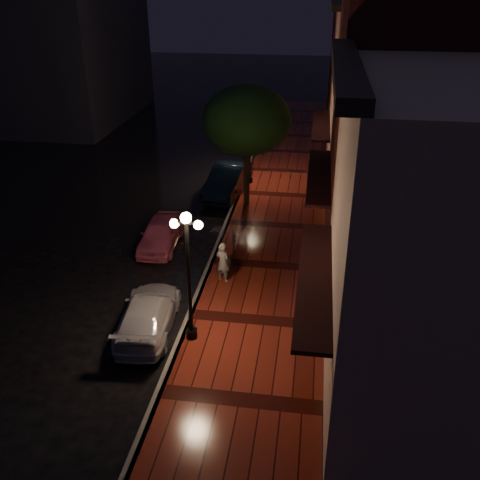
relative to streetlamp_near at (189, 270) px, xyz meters
The scene contains 15 objects.
ground 5.65m from the streetlamp_near, 94.00° to the left, with size 120.00×120.00×0.00m, color black.
sidewalk 5.91m from the streetlamp_near, 69.19° to the left, with size 4.50×60.00×0.15m, color #45130C.
curb 5.61m from the streetlamp_near, 94.00° to the left, with size 0.25×60.00×0.15m, color #595451.
storefront_near 6.92m from the streetlamp_near, ahead, with size 5.00×8.00×8.50m, color gray.
storefront_mid 10.08m from the streetlamp_near, 46.47° to the left, with size 5.00×8.00×11.00m, color #511914.
storefront_far 16.52m from the streetlamp_near, 66.09° to the left, with size 5.00×8.00×9.00m, color #8C5951.
storefront_extra 25.98m from the streetlamp_near, 75.10° to the left, with size 5.00×12.00×10.00m, color #511914.
streetlamp_near is the anchor object (origin of this frame).
streetlamp_far 14.00m from the streetlamp_near, 90.00° to the left, with size 0.96×0.36×4.31m.
street_tree 11.12m from the streetlamp_near, 88.65° to the left, with size 4.16×4.16×5.80m.
pink_car 7.08m from the streetlamp_near, 114.00° to the left, with size 1.46×3.62×1.23m, color #CB536F.
navy_car 12.69m from the streetlamp_near, 94.34° to the left, with size 1.59×4.56×1.50m, color black.
silver_car 2.55m from the streetlamp_near, 164.76° to the left, with size 1.68×4.13×1.20m, color #B2B2BA.
woman_with_umbrella 3.73m from the streetlamp_near, 84.00° to the left, with size 0.91×0.93×2.19m.
parking_meter 4.81m from the streetlamp_near, 81.77° to the left, with size 0.15×0.12×1.43m.
Camera 1 is at (3.85, -18.34, 10.52)m, focal length 40.00 mm.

